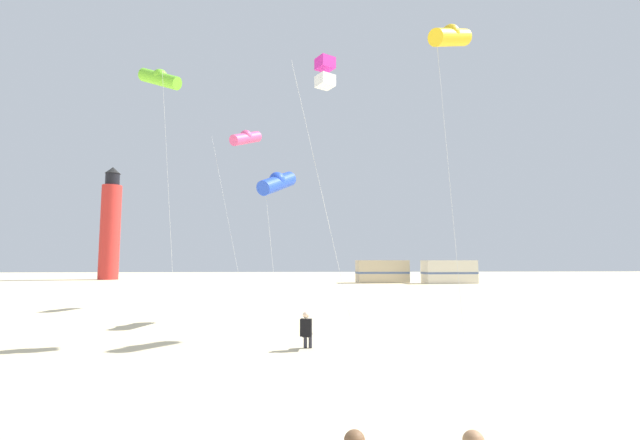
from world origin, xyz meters
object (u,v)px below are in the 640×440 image
object	(u,v)px
kite_flyer_standing	(306,329)
kite_tube_rainbow	(246,138)
kite_tube_lime	(160,78)
kite_tube_gold	(450,37)
kite_tube_blue	(277,182)
lighthouse_distant	(110,226)
rv_van_tan	(382,272)
rv_van_cream	(449,272)
kite_box_magenta	(325,73)

from	to	relation	value
kite_flyer_standing	kite_tube_rainbow	world-z (taller)	kite_tube_rainbow
kite_tube_lime	kite_tube_gold	xyz separation A→B (m)	(13.56, -6.01, -0.48)
kite_tube_blue	kite_tube_gold	distance (m)	9.69
kite_tube_rainbow	lighthouse_distant	xyz separation A→B (m)	(-24.08, 38.44, -2.68)
rv_van_tan	rv_van_cream	bearing A→B (deg)	-16.60
kite_flyer_standing	rv_van_cream	bearing A→B (deg)	-104.18
kite_tube_lime	rv_van_tan	size ratio (longest dim) A/B	2.00
kite_flyer_standing	kite_tube_blue	xyz separation A→B (m)	(-1.19, 6.40, 5.75)
rv_van_tan	rv_van_cream	world-z (taller)	same
kite_tube_blue	rv_van_tan	size ratio (longest dim) A/B	1.08
lighthouse_distant	rv_van_tan	xyz separation A→B (m)	(38.31, -11.83, -6.45)
kite_tube_lime	kite_tube_gold	world-z (taller)	kite_tube_lime
lighthouse_distant	rv_van_tan	size ratio (longest dim) A/B	2.57
kite_tube_blue	rv_van_cream	bearing A→B (deg)	57.97
lighthouse_distant	rv_van_cream	size ratio (longest dim) A/B	2.54
kite_flyer_standing	kite_box_magenta	world-z (taller)	kite_box_magenta
kite_flyer_standing	rv_van_tan	size ratio (longest dim) A/B	0.18
kite_tube_rainbow	kite_tube_gold	size ratio (longest dim) A/B	0.89
kite_tube_blue	rv_van_tan	bearing A→B (deg)	70.42
kite_tube_rainbow	rv_van_tan	xyz separation A→B (m)	(14.23, 26.61, -9.13)
kite_box_magenta	kite_tube_gold	distance (m)	5.70
kite_flyer_standing	rv_van_cream	world-z (taller)	rv_van_cream
kite_box_magenta	rv_van_tan	size ratio (longest dim) A/B	1.60
kite_box_magenta	lighthouse_distant	size ratio (longest dim) A/B	0.62
kite_box_magenta	rv_van_tan	world-z (taller)	kite_box_magenta
lighthouse_distant	rv_van_tan	world-z (taller)	lighthouse_distant
lighthouse_distant	kite_tube_lime	bearing A→B (deg)	-64.97
kite_flyer_standing	rv_van_cream	size ratio (longest dim) A/B	0.18
kite_flyer_standing	rv_van_cream	xyz separation A→B (m)	(18.64, 38.09, 0.78)
kite_flyer_standing	rv_van_tan	world-z (taller)	rv_van_tan
kite_tube_blue	kite_tube_rainbow	xyz separation A→B (m)	(-2.27, 7.02, 4.15)
kite_tube_lime	kite_box_magenta	world-z (taller)	kite_tube_lime
kite_flyer_standing	kite_tube_gold	world-z (taller)	kite_tube_gold
kite_flyer_standing	rv_van_tan	distance (m)	41.46
kite_box_magenta	lighthouse_distant	xyz separation A→B (m)	(-28.29, 49.61, -2.02)
rv_van_cream	kite_flyer_standing	bearing A→B (deg)	-120.79
kite_tube_gold	rv_van_tan	distance (m)	38.74
kite_flyer_standing	kite_tube_gold	size ratio (longest dim) A/B	0.09
kite_tube_lime	kite_tube_gold	distance (m)	14.85
kite_tube_lime	kite_flyer_standing	bearing A→B (deg)	-50.18
kite_tube_gold	kite_box_magenta	bearing A→B (deg)	-171.33
kite_tube_lime	lighthouse_distant	size ratio (longest dim) A/B	0.78
kite_tube_gold	lighthouse_distant	world-z (taller)	lighthouse_distant
kite_tube_rainbow	lighthouse_distant	bearing A→B (deg)	122.07
kite_flyer_standing	kite_box_magenta	bearing A→B (deg)	-96.68
lighthouse_distant	kite_tube_gold	bearing A→B (deg)	-55.50
kite_tube_blue	rv_van_cream	distance (m)	37.71
kite_tube_lime	rv_van_cream	distance (m)	40.62
kite_tube_lime	kite_box_magenta	size ratio (longest dim) A/B	1.26
kite_tube_blue	rv_van_cream	xyz separation A→B (m)	(19.83, 31.69, -4.97)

